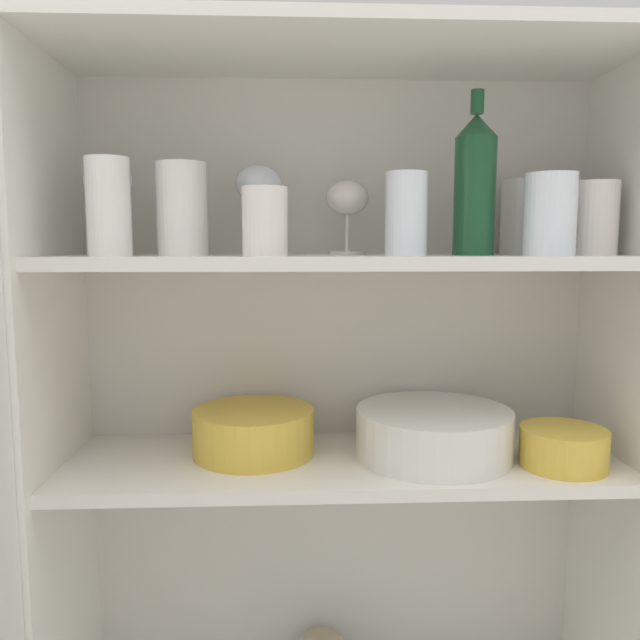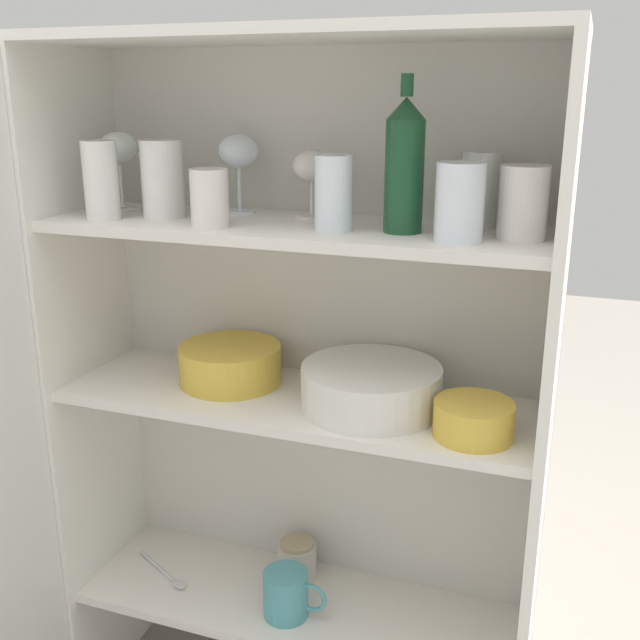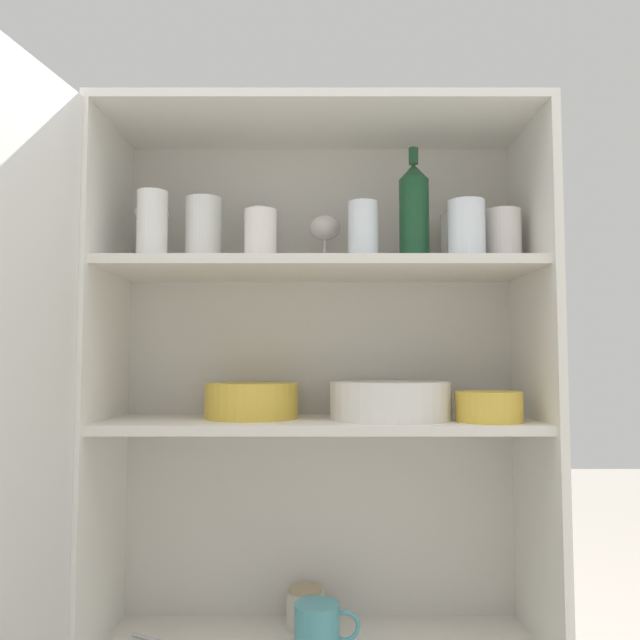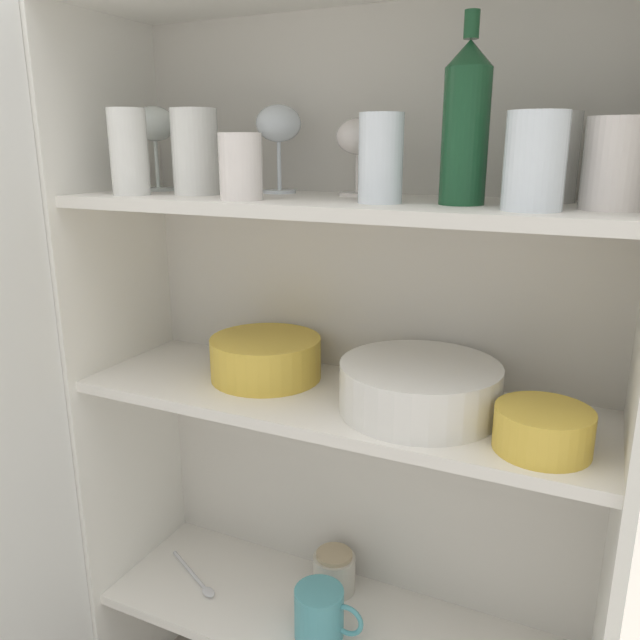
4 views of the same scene
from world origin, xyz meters
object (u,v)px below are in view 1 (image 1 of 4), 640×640
at_px(wine_bottle, 475,184).
at_px(serving_bowl_small, 564,446).
at_px(plate_stack_white, 433,433).
at_px(mixing_bowl_large, 254,430).

xyz_separation_m(wine_bottle, serving_bowl_small, (0.14, -0.04, -0.41)).
bearing_deg(wine_bottle, plate_stack_white, 162.49).
relative_size(wine_bottle, serving_bowl_small, 1.86).
distance_m(wine_bottle, serving_bowl_small, 0.44).
relative_size(plate_stack_white, serving_bowl_small, 1.90).
bearing_deg(wine_bottle, serving_bowl_small, -15.85).
bearing_deg(mixing_bowl_large, plate_stack_white, -5.06).
relative_size(plate_stack_white, mixing_bowl_large, 1.27).
bearing_deg(wine_bottle, mixing_bowl_large, 173.02).
bearing_deg(plate_stack_white, serving_bowl_small, -16.30).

